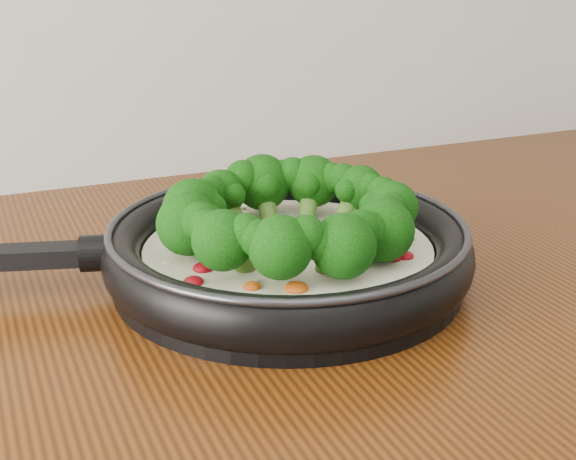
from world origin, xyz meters
name	(u,v)px	position (x,y,z in m)	size (l,w,h in m)	color
skillet	(284,243)	(-0.07, 1.12, 0.94)	(0.55, 0.42, 0.10)	black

